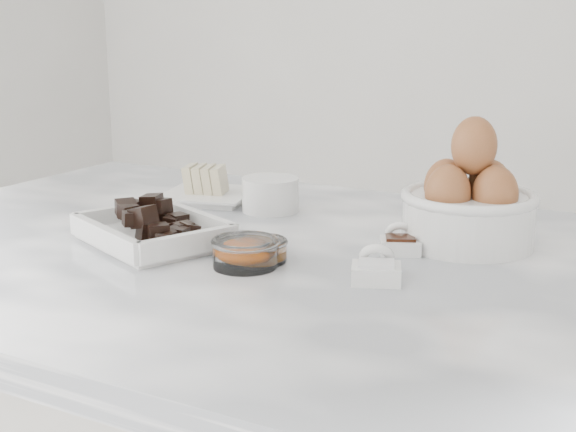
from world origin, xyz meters
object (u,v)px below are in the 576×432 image
at_px(chocolate_dish, 152,227).
at_px(zest_bowl, 245,251).
at_px(egg_bowl, 469,204).
at_px(honey_bowl, 261,250).
at_px(salt_spoon, 376,269).
at_px(vanilla_spoon, 400,242).
at_px(butter_plate, 207,188).
at_px(sugar_ramekin, 270,193).

xyz_separation_m(chocolate_dish, zest_bowl, (0.16, -0.03, -0.00)).
distance_m(egg_bowl, honey_bowl, 0.28).
bearing_deg(salt_spoon, vanilla_spoon, 98.16).
xyz_separation_m(butter_plate, honey_bowl, (0.25, -0.25, -0.01)).
xyz_separation_m(sugar_ramekin, zest_bowl, (0.12, -0.26, -0.01)).
distance_m(zest_bowl, vanilla_spoon, 0.21).
distance_m(butter_plate, zest_bowl, 0.37).
height_order(sugar_ramekin, zest_bowl, sugar_ramekin).
xyz_separation_m(sugar_ramekin, honey_bowl, (0.12, -0.23, -0.01)).
xyz_separation_m(chocolate_dish, butter_plate, (-0.08, 0.25, -0.00)).
bearing_deg(butter_plate, zest_bowl, -48.58).
relative_size(egg_bowl, zest_bowl, 2.16).
distance_m(chocolate_dish, zest_bowl, 0.16).
bearing_deg(chocolate_dish, honey_bowl, 0.22).
height_order(honey_bowl, zest_bowl, zest_bowl).
bearing_deg(honey_bowl, egg_bowl, 43.95).
xyz_separation_m(vanilla_spoon, salt_spoon, (0.02, -0.12, 0.00)).
relative_size(chocolate_dish, honey_bowl, 3.63).
bearing_deg(egg_bowl, sugar_ramekin, 173.29).
bearing_deg(sugar_ramekin, chocolate_dish, -101.44).
distance_m(egg_bowl, zest_bowl, 0.31).
relative_size(butter_plate, zest_bowl, 2.02).
xyz_separation_m(egg_bowl, salt_spoon, (-0.05, -0.19, -0.04)).
bearing_deg(egg_bowl, salt_spoon, -104.20).
height_order(egg_bowl, vanilla_spoon, egg_bowl).
distance_m(zest_bowl, salt_spoon, 0.16).
xyz_separation_m(honey_bowl, zest_bowl, (-0.01, -0.03, 0.00)).
bearing_deg(egg_bowl, zest_bowl, -132.90).
relative_size(butter_plate, sugar_ramekin, 1.89).
distance_m(sugar_ramekin, zest_bowl, 0.29).
height_order(chocolate_dish, egg_bowl, egg_bowl).
relative_size(egg_bowl, honey_bowl, 2.69).
bearing_deg(salt_spoon, butter_plate, 148.51).
bearing_deg(vanilla_spoon, butter_plate, 161.91).
bearing_deg(chocolate_dish, butter_plate, 108.09).
bearing_deg(sugar_ramekin, zest_bowl, -66.22).
relative_size(honey_bowl, vanilla_spoon, 0.89).
relative_size(honey_bowl, salt_spoon, 0.82).
bearing_deg(chocolate_dish, vanilla_spoon, 21.87).
bearing_deg(vanilla_spoon, salt_spoon, -81.84).
xyz_separation_m(butter_plate, vanilla_spoon, (0.38, -0.13, -0.01)).
relative_size(zest_bowl, vanilla_spoon, 1.11).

